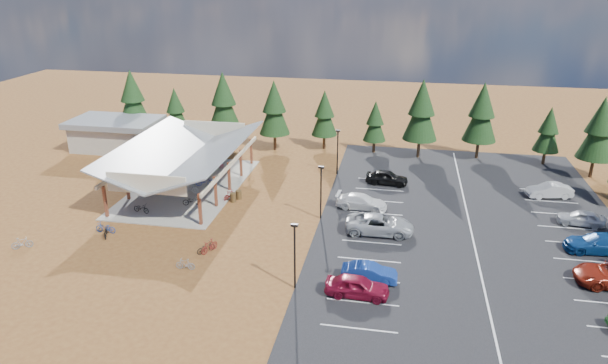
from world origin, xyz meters
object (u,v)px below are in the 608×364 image
(bike_0, at_px, (141,208))
(car_1, at_px, (369,273))
(lamp_post_2, at_px, (338,149))
(car_8, at_px, (581,218))
(bike_10, at_px, (105,228))
(lamp_post_1, at_px, (321,189))
(bike_1, at_px, (147,189))
(bike_8, at_px, (106,232))
(bike_11, at_px, (209,246))
(car_7, at_px, (599,243))
(lamp_post_0, at_px, (295,252))
(bike_pavilion, at_px, (185,153))
(bike_4, at_px, (192,201))
(bike_3, at_px, (191,157))
(car_9, at_px, (549,190))
(car_0, at_px, (357,286))
(bike_15, at_px, (230,195))
(trash_bin_0, at_px, (239,195))
(trash_bin_1, at_px, (233,197))
(car_3, at_px, (362,202))
(bike_9, at_px, (22,243))
(bike_12, at_px, (206,248))
(bike_6, at_px, (205,181))
(outbuilding, at_px, (116,134))
(bike_2, at_px, (187,171))
(bike_13, at_px, (185,264))
(bike_5, at_px, (190,188))
(car_4, at_px, (387,177))
(car_2, at_px, (380,224))

(bike_0, height_order, car_1, car_1)
(lamp_post_2, bearing_deg, car_8, -21.37)
(bike_10, bearing_deg, lamp_post_1, 111.45)
(bike_1, xyz_separation_m, bike_8, (0.89, -9.77, -0.11))
(bike_11, bearing_deg, car_7, 35.05)
(car_1, distance_m, car_7, 19.69)
(lamp_post_0, distance_m, bike_8, 18.47)
(bike_pavilion, height_order, bike_4, bike_pavilion)
(car_1, xyz_separation_m, car_7, (18.05, 7.86, 0.10))
(bike_3, height_order, car_9, car_9)
(bike_0, bearing_deg, car_0, -101.59)
(bike_15, bearing_deg, trash_bin_0, -134.87)
(trash_bin_1, relative_size, car_1, 0.22)
(lamp_post_2, bearing_deg, bike_4, -138.02)
(car_3, height_order, car_8, car_3)
(lamp_post_2, relative_size, bike_9, 3.07)
(lamp_post_0, distance_m, bike_0, 19.71)
(bike_12, height_order, car_8, car_8)
(trash_bin_0, bearing_deg, bike_10, -134.57)
(bike_8, distance_m, bike_12, 9.49)
(bike_6, bearing_deg, bike_0, 137.40)
(outbuilding, xyz_separation_m, bike_0, (12.17, -18.05, -1.47))
(outbuilding, bearing_deg, car_7, -19.24)
(trash_bin_0, xyz_separation_m, bike_2, (-7.55, 5.27, 0.10))
(bike_1, bearing_deg, trash_bin_1, -94.99)
(lamp_post_2, height_order, bike_13, lamp_post_2)
(bike_5, xyz_separation_m, bike_11, (6.19, -11.39, -0.08))
(car_0, distance_m, car_8, 24.09)
(lamp_post_2, bearing_deg, lamp_post_1, -90.00)
(outbuilding, height_order, bike_3, outbuilding)
(bike_2, bearing_deg, bike_11, -139.06)
(bike_13, height_order, car_4, car_4)
(bike_pavilion, bearing_deg, bike_9, -118.66)
(car_9, bearing_deg, bike_5, -91.41)
(outbuilding, bearing_deg, lamp_post_1, -28.89)
(lamp_post_1, distance_m, car_4, 11.50)
(bike_pavilion, height_order, trash_bin_0, bike_pavilion)
(bike_10, distance_m, car_4, 28.71)
(car_7, bearing_deg, lamp_post_1, -98.02)
(trash_bin_1, relative_size, bike_5, 0.51)
(bike_11, xyz_separation_m, car_2, (13.45, 5.96, 0.31))
(car_7, bearing_deg, car_3, -107.04)
(car_3, relative_size, car_4, 1.10)
(lamp_post_1, bearing_deg, bike_10, -160.58)
(bike_5, relative_size, bike_6, 0.94)
(bike_5, bearing_deg, trash_bin_0, -94.83)
(bike_9, relative_size, car_3, 0.34)
(bike_4, xyz_separation_m, car_9, (34.73, 8.63, 0.20))
(bike_pavilion, distance_m, bike_10, 12.24)
(bike_13, bearing_deg, bike_8, -114.67)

